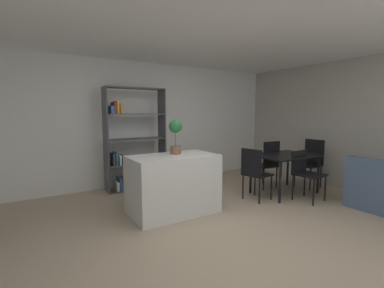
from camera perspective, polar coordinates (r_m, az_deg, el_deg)
The scene contains 12 objects.
ground_plane at distance 3.73m, azimuth 6.80°, elevation -17.55°, with size 9.29×9.29×0.00m, color tan.
ceiling_slab at distance 3.56m, azimuth 7.42°, elevation 23.85°, with size 6.76×5.79×0.06m.
back_partition at distance 5.91m, azimuth -10.78°, elevation 4.12°, with size 6.76×0.06×2.55m, color white.
right_partition_gray at distance 6.10m, azimuth 32.30°, elevation 3.28°, with size 0.06×5.79×2.55m, color #B2ADA3.
kitchen_island at distance 4.19m, azimuth -3.90°, elevation -8.36°, with size 1.29×0.73×0.88m, color silver.
potted_plant_on_island at distance 4.21m, azimuth -3.46°, elevation 2.24°, with size 0.20×0.20×0.53m.
open_bookshelf at distance 5.52m, azimuth -12.65°, elevation 0.26°, with size 1.18×0.35×2.00m.
dining_table at distance 5.41m, azimuth 18.75°, elevation -2.86°, with size 1.17×0.81×0.74m.
dining_chair_island_side at distance 4.84m, azimuth 12.80°, elevation -5.31°, with size 0.46×0.46×0.91m.
dining_chair_far at distance 5.70m, azimuth 15.39°, elevation -3.45°, with size 0.43×0.49×0.96m.
dining_chair_near at distance 5.17m, azimuth 22.36°, elevation -5.05°, with size 0.49×0.48×0.85m.
dining_chair_window_side at distance 6.07m, azimuth 23.52°, elevation -2.95°, with size 0.41×0.42×0.97m.
Camera 1 is at (-2.15, -2.64, 1.53)m, focal length 25.68 mm.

